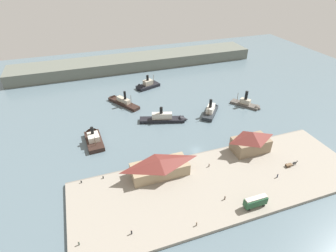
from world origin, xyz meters
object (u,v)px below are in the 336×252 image
Objects in this scene: ferry_approaching_west at (93,138)px; pedestrian_at_waters_edge at (225,198)px; ferry_outer_harbor at (211,110)px; pedestrian_near_cart at (209,165)px; ferry_shed_customs_shed at (251,141)px; ferry_mid_harbor at (248,104)px; pedestrian_walking_west at (197,224)px; street_tram at (256,201)px; mooring_post_center_east at (81,182)px; ferry_near_quay at (146,86)px; pedestrian_near_east_shed at (278,176)px; ferry_shed_central_terminal at (160,167)px; ferry_approaching_east at (121,101)px; pedestrian_standing_center at (79,243)px; pedestrian_near_west_shed at (132,232)px; ferry_moored_west at (167,118)px; horse_cart at (291,164)px; mooring_post_center_west at (103,177)px.

pedestrian_at_waters_edge is at bearing -53.24° from ferry_approaching_west.
pedestrian_at_waters_edge is 0.10× the size of ferry_outer_harbor.
pedestrian_near_cart is 0.09× the size of ferry_outer_harbor.
ferry_shed_customs_shed is 43.16m from ferry_mid_harbor.
street_tram is at bearing 1.40° from pedestrian_walking_west.
street_tram is 8.95× the size of mooring_post_center_east.
ferry_outer_harbor reaches higher than ferry_near_quay.
ferry_shed_central_terminal is at bearing 158.34° from pedestrian_near_east_shed.
ferry_approaching_east is (-22.67, 67.42, -0.50)m from pedestrian_near_cart.
pedestrian_near_east_shed is 0.10× the size of ferry_near_quay.
ferry_shed_central_terminal is 12.49× the size of pedestrian_near_east_shed.
ferry_shed_customs_shed is at bearing 10.24° from pedestrian_near_cart.
pedestrian_standing_center is 0.09× the size of ferry_outer_harbor.
street_tram reaches higher than pedestrian_walking_west.
pedestrian_near_west_shed is 1.96× the size of mooring_post_center_east.
ferry_moored_west reaches higher than pedestrian_standing_center.
pedestrian_near_west_shed is at bearing -118.13° from ferry_moored_west.
mooring_post_center_east is (-70.28, 3.72, -4.31)m from ferry_shed_customs_shed.
ferry_shed_customs_shed reaches higher than ferry_shed_central_terminal.
horse_cart reaches higher than pedestrian_near_cart.
ferry_mid_harbor is 0.94× the size of ferry_approaching_west.
pedestrian_near_east_shed is 66.29m from mooring_post_center_west.
ferry_shed_customs_shed is 9.83× the size of pedestrian_walking_west.
ferry_shed_central_terminal is 82.07m from ferry_near_quay.
pedestrian_walking_west is 39.19m from pedestrian_near_east_shed.
ferry_moored_west is (37.73, 4.98, 0.03)m from ferry_approaching_west.
ferry_approaching_west is at bearing -128.51° from ferry_near_quay.
ferry_shed_central_terminal is 41.11m from ferry_moored_west.
ferry_near_quay is (47.63, 101.25, -0.36)m from pedestrian_standing_center.
mooring_post_center_west is 70.79m from ferry_outer_harbor.
ferry_near_quay is at bearing 64.81° from pedestrian_standing_center.
ferry_shed_central_terminal reaches higher than ferry_approaching_west.
ferry_near_quay is 24.45m from ferry_approaching_east.
pedestrian_near_west_shed is at bearing -5.49° from pedestrian_standing_center.
ferry_mid_harbor is 86.47m from ferry_approaching_west.
mooring_post_center_west is at bearing -88.52° from ferry_approaching_west.
mooring_post_center_east is 28.61m from ferry_approaching_west.
ferry_moored_west is at bearing 51.00° from pedestrian_standing_center.
street_tram is at bearing -104.15° from ferry_outer_harbor.
pedestrian_near_west_shed is (-33.52, -2.70, 0.04)m from pedestrian_at_waters_edge.
ferry_shed_central_terminal is 1.29× the size of ferry_near_quay.
mooring_post_center_west is (-4.90, 27.08, -0.35)m from pedestrian_near_west_shed.
ferry_approaching_east reaches higher than mooring_post_center_west.
ferry_mid_harbor is at bearing 36.49° from pedestrian_near_west_shed.
mooring_post_center_east is at bearing 176.97° from ferry_shed_customs_shed.
pedestrian_walking_west is at bearing -10.83° from pedestrian_near_west_shed.
pedestrian_at_waters_edge is 45.50m from mooring_post_center_west.
horse_cart is 99.70m from ferry_near_quay.
ferry_near_quay is (32.29, 102.72, -0.44)m from pedestrian_near_west_shed.
pedestrian_at_waters_edge is 33.62m from pedestrian_near_west_shed.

